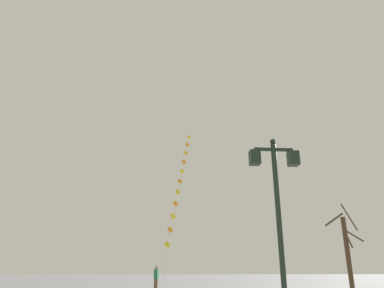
% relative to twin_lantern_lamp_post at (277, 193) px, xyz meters
% --- Properties ---
extents(twin_lantern_lamp_post, '(1.36, 0.28, 4.96)m').
position_rel_twin_lantern_lamp_post_xyz_m(twin_lantern_lamp_post, '(0.00, 0.00, 0.00)').
color(twin_lantern_lamp_post, '#1E2D23').
rests_on(twin_lantern_lamp_post, ground_plane).
extents(kite_train, '(2.97, 10.29, 15.00)m').
position_rel_twin_lantern_lamp_post_xyz_m(kite_train, '(-1.71, 21.93, 4.91)').
color(kite_train, brown).
rests_on(kite_train, ground_plane).
extents(kite_flyer, '(0.32, 0.63, 1.71)m').
position_rel_twin_lantern_lamp_post_xyz_m(kite_flyer, '(-3.35, 15.30, -2.52)').
color(kite_flyer, brown).
rests_on(kite_flyer, ground_plane).
extents(bare_tree, '(2.09, 1.47, 4.53)m').
position_rel_twin_lantern_lamp_post_xyz_m(bare_tree, '(5.67, 7.66, -1.29)').
color(bare_tree, '#4C3826').
rests_on(bare_tree, ground_plane).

